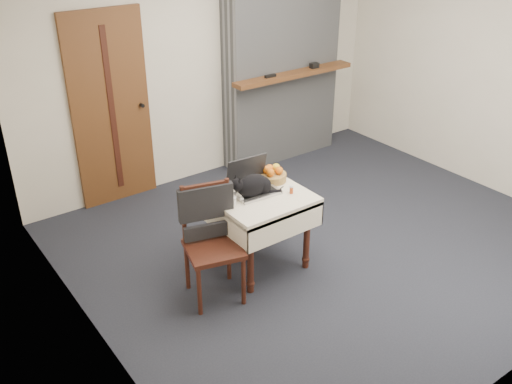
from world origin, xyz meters
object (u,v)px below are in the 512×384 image
cat (253,186)px  cream_jar (233,201)px  chair (209,226)px  side_table (258,205)px  pill_bottle (291,189)px  laptop (252,183)px  fruit_basket (273,175)px  door (111,110)px

cat → cream_jar: (-0.23, -0.03, -0.06)m
cream_jar → chair: bearing=-169.4°
cat → chair: 0.52m
side_table → pill_bottle: 0.32m
side_table → cat: (-0.05, -0.00, 0.21)m
laptop → fruit_basket: 0.26m
cream_jar → pill_bottle: 0.53m
cream_jar → chair: chair is taller
pill_bottle → chair: size_ratio=0.07×
cream_jar → pill_bottle: size_ratio=0.96×
pill_bottle → fruit_basket: size_ratio=0.30×
door → fruit_basket: (0.72, -1.75, -0.25)m
door → chair: door is taller
fruit_basket → chair: 0.83m
cream_jar → chair: (-0.26, -0.05, -0.12)m
fruit_basket → side_table: bearing=-152.7°
laptop → pill_bottle: 0.34m
door → cream_jar: door is taller
pill_bottle → fruit_basket: fruit_basket is taller
door → side_table: bearing=-76.0°
laptop → fruit_basket: size_ratio=1.66×
cat → door: bearing=107.2°
side_table → chair: size_ratio=0.81×
chair → cream_jar: bearing=25.6°
door → pill_bottle: door is taller
laptop → cat: (-0.05, -0.09, 0.02)m
chair → fruit_basket: bearing=29.8°
door → side_table: 1.98m
fruit_basket → chair: (-0.79, -0.21, -0.14)m
pill_bottle → fruit_basket: (0.02, 0.29, 0.02)m
cat → chair: size_ratio=0.46×
pill_bottle → door: bearing=108.9°
laptop → cat: size_ratio=0.91×
cream_jar → laptop: bearing=22.6°
cream_jar → chair: size_ratio=0.07×
laptop → fruit_basket: bearing=14.0°
laptop → chair: size_ratio=0.41×
door → pill_bottle: 2.17m
side_table → laptop: (-0.01, 0.08, 0.18)m
door → cat: 1.94m
laptop → cream_jar: (-0.28, -0.12, -0.04)m
door → pill_bottle: (0.70, -2.04, -0.26)m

